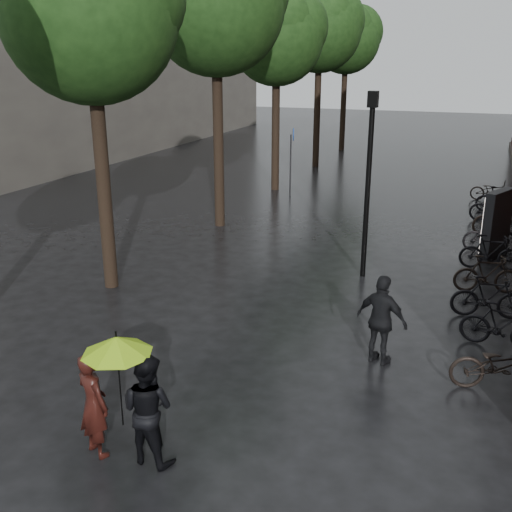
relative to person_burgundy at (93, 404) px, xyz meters
The scene contains 10 objects.
bg_building 34.68m from the person_burgundy, 128.84° to the left, with size 16.00×30.00×14.00m, color #47423D.
street_trees 15.88m from the person_burgundy, 103.16° to the left, with size 4.33×34.03×8.91m.
person_burgundy is the anchor object (origin of this frame).
person_black 0.78m from the person_burgundy, 10.67° to the left, with size 0.78×0.60×1.60m, color black.
lime_umbrella 1.00m from the person_burgundy, 14.61° to the left, with size 0.96×0.96×1.42m.
pedestrian_walking 5.19m from the person_burgundy, 51.26° to the left, with size 0.98×0.41×1.67m, color black.
parked_bicycles 12.12m from the person_burgundy, 64.71° to the left, with size 1.99×15.48×1.01m.
ad_lightbox 12.31m from the person_burgundy, 65.26° to the left, with size 0.29×1.26×1.90m.
lamp_post 8.93m from the person_burgundy, 76.23° to the left, with size 0.23×0.23×4.55m.
cycle_sign 16.85m from the person_burgundy, 98.35° to the left, with size 0.14×0.48×2.67m.
Camera 1 is at (4.01, -4.44, 5.30)m, focal length 42.00 mm.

